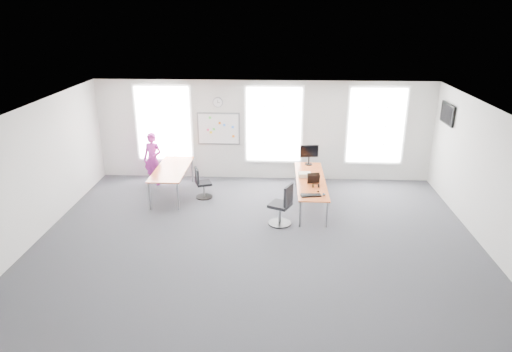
# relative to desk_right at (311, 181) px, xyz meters

# --- Properties ---
(floor) EXTENTS (10.00, 10.00, 0.00)m
(floor) POSITION_rel_desk_right_xyz_m (-1.31, -2.07, -0.65)
(floor) COLOR #2D2C32
(floor) RESTS_ON ground
(ceiling) EXTENTS (10.00, 10.00, 0.00)m
(ceiling) POSITION_rel_desk_right_xyz_m (-1.31, -2.07, 2.35)
(ceiling) COLOR silver
(ceiling) RESTS_ON ground
(wall_back) EXTENTS (10.00, 0.00, 10.00)m
(wall_back) POSITION_rel_desk_right_xyz_m (-1.31, 1.93, 0.85)
(wall_back) COLOR silver
(wall_back) RESTS_ON ground
(wall_front) EXTENTS (10.00, 0.00, 10.00)m
(wall_front) POSITION_rel_desk_right_xyz_m (-1.31, -6.07, 0.85)
(wall_front) COLOR silver
(wall_front) RESTS_ON ground
(wall_left) EXTENTS (0.00, 10.00, 10.00)m
(wall_left) POSITION_rel_desk_right_xyz_m (-6.31, -2.07, 0.85)
(wall_left) COLOR silver
(wall_left) RESTS_ON ground
(wall_right) EXTENTS (0.00, 10.00, 10.00)m
(wall_right) POSITION_rel_desk_right_xyz_m (3.69, -2.07, 0.85)
(wall_right) COLOR silver
(wall_right) RESTS_ON ground
(window_left) EXTENTS (1.60, 0.06, 2.20)m
(window_left) POSITION_rel_desk_right_xyz_m (-4.31, 1.90, 1.05)
(window_left) COLOR white
(window_left) RESTS_ON wall_back
(window_mid) EXTENTS (1.60, 0.06, 2.20)m
(window_mid) POSITION_rel_desk_right_xyz_m (-1.01, 1.90, 1.05)
(window_mid) COLOR white
(window_mid) RESTS_ON wall_back
(window_right) EXTENTS (1.60, 0.06, 2.20)m
(window_right) POSITION_rel_desk_right_xyz_m (1.99, 1.90, 1.05)
(window_right) COLOR white
(window_right) RESTS_ON wall_back
(desk_right) EXTENTS (0.76, 2.86, 0.70)m
(desk_right) POSITION_rel_desk_right_xyz_m (0.00, 0.00, 0.00)
(desk_right) COLOR orange
(desk_right) RESTS_ON ground
(desk_left) EXTENTS (0.87, 2.17, 0.79)m
(desk_left) POSITION_rel_desk_right_xyz_m (-3.81, 0.45, 0.07)
(desk_left) COLOR orange
(desk_left) RESTS_ON ground
(chair_right) EXTENTS (0.63, 0.63, 1.05)m
(chair_right) POSITION_rel_desk_right_xyz_m (-0.75, -1.27, -0.19)
(chair_right) COLOR black
(chair_right) RESTS_ON ground
(chair_left) EXTENTS (0.51, 0.51, 0.87)m
(chair_left) POSITION_rel_desk_right_xyz_m (-2.96, 0.29, -0.27)
(chair_left) COLOR black
(chair_left) RESTS_ON ground
(person) EXTENTS (0.64, 0.50, 1.56)m
(person) POSITION_rel_desk_right_xyz_m (-4.55, 1.25, 0.13)
(person) COLOR #C12DA4
(person) RESTS_ON ground
(whiteboard) EXTENTS (1.20, 0.03, 0.90)m
(whiteboard) POSITION_rel_desk_right_xyz_m (-2.66, 1.90, 0.90)
(whiteboard) COLOR white
(whiteboard) RESTS_ON wall_back
(wall_clock) EXTENTS (0.30, 0.04, 0.30)m
(wall_clock) POSITION_rel_desk_right_xyz_m (-2.66, 1.90, 1.70)
(wall_clock) COLOR gray
(wall_clock) RESTS_ON wall_back
(tv) EXTENTS (0.06, 0.90, 0.55)m
(tv) POSITION_rel_desk_right_xyz_m (3.64, 0.93, 1.65)
(tv) COLOR black
(tv) RESTS_ON wall_right
(keyboard) EXTENTS (0.52, 0.26, 0.02)m
(keyboard) POSITION_rel_desk_right_xyz_m (-0.06, -1.09, 0.06)
(keyboard) COLOR black
(keyboard) RESTS_ON desk_right
(mouse) EXTENTS (0.10, 0.13, 0.05)m
(mouse) POSITION_rel_desk_right_xyz_m (0.25, -1.04, 0.07)
(mouse) COLOR black
(mouse) RESTS_ON desk_right
(lens_cap) EXTENTS (0.06, 0.06, 0.01)m
(lens_cap) POSITION_rel_desk_right_xyz_m (0.14, -0.82, 0.05)
(lens_cap) COLOR black
(lens_cap) RESTS_ON desk_right
(headphones) EXTENTS (0.18, 0.10, 0.10)m
(headphones) POSITION_rel_desk_right_xyz_m (0.09, -0.54, 0.09)
(headphones) COLOR black
(headphones) RESTS_ON desk_right
(laptop_sleeve) EXTENTS (0.33, 0.23, 0.26)m
(laptop_sleeve) POSITION_rel_desk_right_xyz_m (0.05, -0.25, 0.17)
(laptop_sleeve) COLOR black
(laptop_sleeve) RESTS_ON desk_right
(paper_stack) EXTENTS (0.35, 0.27, 0.11)m
(paper_stack) POSITION_rel_desk_right_xyz_m (-0.15, 0.21, 0.10)
(paper_stack) COLOR #F1E1C3
(paper_stack) RESTS_ON desk_right
(monitor) EXTENTS (0.53, 0.22, 0.59)m
(monitor) POSITION_rel_desk_right_xyz_m (0.02, 1.21, 0.40)
(monitor) COLOR black
(monitor) RESTS_ON desk_right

